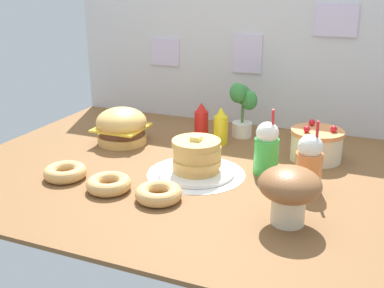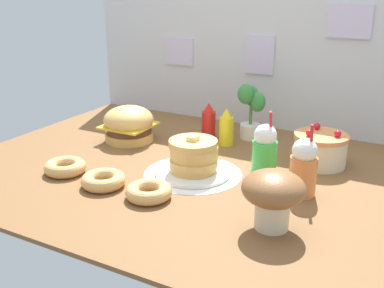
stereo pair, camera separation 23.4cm
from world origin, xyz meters
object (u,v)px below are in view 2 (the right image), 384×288
orange_float_cup (303,167)px  donut_chocolate (103,180)px  donut_vanilla (149,191)px  potted_plant (251,109)px  cream_soda_cup (265,151)px  donut_pink_glaze (65,167)px  burger (129,124)px  ketchup_bottle (209,122)px  pancake_stack (193,159)px  layer_cake (320,149)px  mustard_bottle (226,128)px  mushroom_stool (273,194)px

orange_float_cup → donut_chocolate: 0.90m
donut_vanilla → potted_plant: bearing=85.1°
donut_vanilla → cream_soda_cup: bearing=53.1°
donut_pink_glaze → donut_chocolate: 0.27m
potted_plant → burger: bearing=-148.2°
donut_pink_glaze → donut_chocolate: same height
cream_soda_cup → ketchup_bottle: bearing=142.0°
ketchup_bottle → pancake_stack: bearing=-71.2°
burger → ketchup_bottle: size_ratio=1.33×
burger → layer_cake: size_ratio=1.06×
orange_float_cup → cream_soda_cup: bearing=151.9°
ketchup_bottle → mustard_bottle: 0.15m
pancake_stack → orange_float_cup: 0.53m
pancake_stack → donut_chocolate: bearing=-132.5°
mustard_bottle → potted_plant: (0.08, 0.18, 0.08)m
burger → donut_pink_glaze: burger is taller
orange_float_cup → layer_cake: bearing=92.4°
layer_cake → mustard_bottle: size_ratio=1.25×
layer_cake → potted_plant: size_ratio=0.82×
pancake_stack → donut_vanilla: bearing=-97.8°
orange_float_cup → potted_plant: 0.79m
layer_cake → pancake_stack: bearing=-140.9°
pancake_stack → donut_pink_glaze: bearing=-153.0°
burger → layer_cake: bearing=7.9°
burger → mustard_bottle: bearing=20.4°
orange_float_cup → donut_chocolate: orange_float_cup is taller
potted_plant → orange_float_cup: bearing=-51.7°
layer_cake → potted_plant: (-0.47, 0.23, 0.10)m
potted_plant → layer_cake: bearing=-26.0°
cream_soda_cup → donut_vanilla: bearing=-126.9°
donut_pink_glaze → donut_chocolate: bearing=-7.8°
pancake_stack → layer_cake: (0.51, 0.42, 0.00)m
ketchup_bottle → orange_float_cup: orange_float_cup is taller
layer_cake → donut_chocolate: size_ratio=1.34×
donut_vanilla → mushroom_stool: mushroom_stool is taller
mustard_bottle → cream_soda_cup: bearing=-43.0°
cream_soda_cup → potted_plant: size_ratio=0.98×
pancake_stack → orange_float_cup: orange_float_cup is taller
layer_cake → orange_float_cup: (0.02, -0.39, 0.04)m
layer_cake → donut_pink_glaze: (-1.08, -0.70, -0.05)m
layer_cake → ketchup_bottle: size_ratio=1.25×
pancake_stack → mustard_bottle: bearing=94.5°
pancake_stack → potted_plant: (0.04, 0.65, 0.10)m
donut_pink_glaze → donut_chocolate: size_ratio=1.00×
pancake_stack → donut_vanilla: 0.33m
ketchup_bottle → mustard_bottle: bearing=-22.5°
cream_soda_cup → burger: bearing=172.2°
cream_soda_cup → mushroom_stool: 0.50m
cream_soda_cup → orange_float_cup: 0.25m
cream_soda_cup → potted_plant: bearing=118.2°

